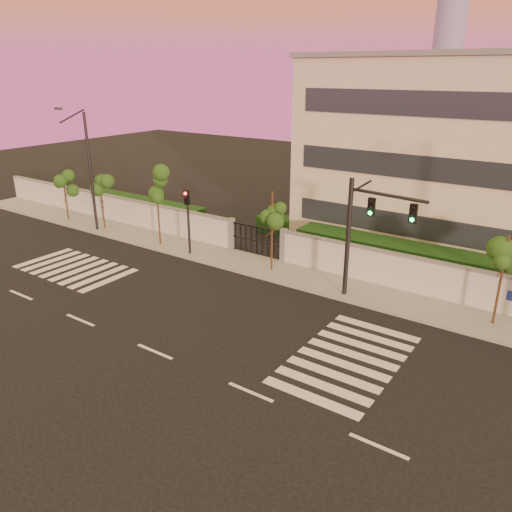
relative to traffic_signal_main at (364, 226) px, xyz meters
The scene contains 14 objects.
ground 11.62m from the traffic_signal_main, 117.36° to the right, with size 120.00×120.00×0.00m, color black.
sidewalk 6.42m from the traffic_signal_main, behind, with size 60.00×3.00×0.15m, color gray.
perimeter_wall 6.17m from the traffic_signal_main, 154.82° to the left, with size 60.00×0.36×2.20m.
hedge_row 7.10m from the traffic_signal_main, 127.33° to the left, with size 41.00×4.25×1.80m.
institutional_building 13.11m from the traffic_signal_main, 72.04° to the left, with size 24.40×12.40×12.25m.
road_markings 9.73m from the traffic_signal_main, 138.03° to the right, with size 57.00×7.62×0.02m.
street_tree_a 24.90m from the traffic_signal_main, behind, with size 1.38×1.10×3.79m.
street_tree_b 20.57m from the traffic_signal_main, behind, with size 1.38×1.10×4.21m.
street_tree_c 14.50m from the traffic_signal_main, behind, with size 1.39×1.10×5.36m.
street_tree_d 5.83m from the traffic_signal_main, behind, with size 1.42×1.13×4.86m.
street_tree_e 6.48m from the traffic_signal_main, ahead, with size 1.46×1.16×4.47m.
traffic_signal_main is the anchor object (origin of this frame).
traffic_signal_secondary 11.69m from the traffic_signal_main, behind, with size 0.34×0.34×4.43m.
streetlight_west 20.78m from the traffic_signal_main, behind, with size 0.53×2.15×8.95m.
Camera 1 is at (14.03, -12.71, 11.27)m, focal length 35.00 mm.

